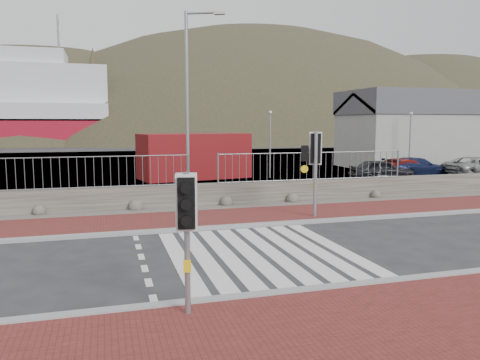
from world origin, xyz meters
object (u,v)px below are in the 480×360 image
object	(u,v)px
car_a	(382,170)
car_d	(477,167)
car_c	(416,167)
traffic_signal_near	(187,214)
shipping_container	(194,156)
streetlight	(190,97)
traffic_signal_far	(315,156)
car_b	(405,168)

from	to	relation	value
car_a	car_d	distance (m)	7.09
car_a	car_c	xyz separation A→B (m)	(3.26, 1.21, -0.02)
traffic_signal_near	car_a	size ratio (longest dim) A/B	0.68
traffic_signal_near	shipping_container	world-z (taller)	shipping_container
streetlight	shipping_container	distance (m)	9.67
traffic_signal_near	traffic_signal_far	bearing A→B (deg)	62.23
traffic_signal_far	streetlight	size ratio (longest dim) A/B	0.39
traffic_signal_far	shipping_container	distance (m)	13.50
traffic_signal_near	car_c	world-z (taller)	traffic_signal_near
car_c	car_b	bearing A→B (deg)	91.09
shipping_container	car_a	size ratio (longest dim) A/B	1.75
traffic_signal_far	car_a	bearing A→B (deg)	-113.98
car_b	car_c	distance (m)	0.89
traffic_signal_far	shipping_container	size ratio (longest dim) A/B	0.47
traffic_signal_far	car_d	bearing A→B (deg)	-129.75
shipping_container	car_b	world-z (taller)	shipping_container
shipping_container	traffic_signal_far	bearing A→B (deg)	-93.99
shipping_container	traffic_signal_near	bearing A→B (deg)	-112.37
car_a	car_c	size ratio (longest dim) A/B	0.87
traffic_signal_near	car_d	distance (m)	26.85
shipping_container	car_c	bearing A→B (deg)	-25.18
car_c	shipping_container	bearing A→B (deg)	70.92
streetlight	car_b	distance (m)	15.93
car_b	shipping_container	bearing A→B (deg)	72.90
traffic_signal_near	car_a	distance (m)	21.44
car_c	car_d	xyz separation A→B (m)	(3.82, -0.91, 0.01)
car_a	car_b	world-z (taller)	car_a
streetlight	shipping_container	xyz separation A→B (m)	(1.83, 9.00, -3.04)
car_c	car_a	bearing A→B (deg)	105.04
streetlight	car_c	bearing A→B (deg)	43.80
car_d	car_b	bearing A→B (deg)	74.48
car_a	car_d	size ratio (longest dim) A/B	0.82
car_c	car_d	size ratio (longest dim) A/B	0.94
car_a	car_b	distance (m)	2.63
streetlight	traffic_signal_near	bearing A→B (deg)	-77.22
traffic_signal_near	shipping_container	xyz separation A→B (m)	(4.01, 20.54, -0.46)
traffic_signal_near	shipping_container	bearing A→B (deg)	89.78
car_b	car_a	bearing A→B (deg)	113.05
streetlight	car_a	xyz separation A→B (m)	(12.04, 4.47, -3.77)
car_a	streetlight	bearing A→B (deg)	120.66
traffic_signal_near	car_c	xyz separation A→B (m)	(17.47, 17.22, -1.20)
traffic_signal_far	streetlight	xyz separation A→B (m)	(-3.56, 4.36, 2.18)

